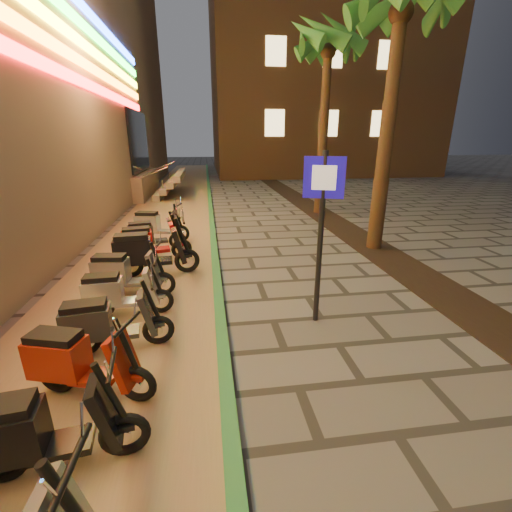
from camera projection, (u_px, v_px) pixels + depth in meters
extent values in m
cube|color=#8C7251|center=(162.00, 229.00, 11.70)|extent=(3.40, 60.00, 0.01)
cube|color=#296E37|center=(212.00, 226.00, 11.91)|extent=(0.18, 60.00, 0.10)
cube|color=black|center=(414.00, 273.00, 7.85)|extent=(1.20, 40.00, 0.02)
cube|color=black|center=(139.00, 142.00, 18.03)|extent=(0.08, 5.00, 3.00)
cube|color=gray|center=(104.00, 184.00, 18.47)|extent=(5.00, 6.00, 1.20)
cube|color=#FF1414|center=(11.00, 48.00, 6.25)|extent=(0.06, 26.00, 0.28)
cube|color=orange|center=(4.00, 13.00, 6.07)|extent=(0.06, 26.00, 0.28)
cube|color=gray|center=(162.00, 192.00, 19.02)|extent=(0.35, 5.00, 0.30)
cube|color=gray|center=(168.00, 186.00, 18.97)|extent=(0.35, 5.00, 0.30)
cube|color=gray|center=(174.00, 180.00, 18.92)|extent=(0.35, 5.00, 0.30)
cube|color=gray|center=(180.00, 175.00, 18.87)|extent=(0.35, 5.00, 0.30)
cylinder|color=silver|center=(147.00, 175.00, 16.74)|extent=(2.09, 0.06, 0.81)
cylinder|color=silver|center=(157.00, 168.00, 20.48)|extent=(2.09, 0.06, 0.81)
cube|color=brown|center=(315.00, 23.00, 29.79)|extent=(18.00, 16.00, 25.00)
cube|color=#E0C47B|center=(275.00, 123.00, 24.37)|extent=(1.40, 0.06, 1.80)
cube|color=#E0C47B|center=(329.00, 123.00, 24.90)|extent=(1.40, 0.06, 1.80)
cube|color=#E0C47B|center=(380.00, 124.00, 25.44)|extent=(1.40, 0.06, 1.80)
cube|color=#E0C47B|center=(276.00, 51.00, 22.90)|extent=(1.40, 0.06, 1.80)
cube|color=#E0C47B|center=(333.00, 53.00, 23.44)|extent=(1.40, 0.06, 1.80)
cube|color=#E0C47B|center=(388.00, 55.00, 23.98)|extent=(1.40, 0.06, 1.80)
cylinder|color=#472D19|center=(386.00, 142.00, 8.80)|extent=(0.40, 0.40, 5.70)
sphere|color=#472D19|center=(401.00, 12.00, 7.87)|extent=(0.56, 0.56, 0.56)
cone|color=#275A1C|center=(417.00, 0.00, 8.35)|extent=(1.70, 1.86, 1.52)
cone|color=#275A1C|center=(391.00, 3.00, 8.56)|extent=(2.00, 0.93, 1.52)
cone|color=#275A1C|center=(370.00, 0.00, 8.39)|extent=(1.97, 1.48, 1.52)
cylinder|color=#472D19|center=(323.00, 138.00, 13.44)|extent=(0.40, 0.40, 5.95)
sphere|color=#472D19|center=(328.00, 52.00, 12.47)|extent=(0.56, 0.56, 0.56)
cone|color=#275A1C|center=(352.00, 38.00, 12.44)|extent=(0.60, 1.93, 1.52)
cone|color=#275A1C|center=(341.00, 42.00, 12.95)|extent=(1.70, 1.86, 1.52)
cone|color=#275A1C|center=(325.00, 44.00, 13.16)|extent=(2.00, 0.93, 1.52)
cone|color=#275A1C|center=(311.00, 42.00, 12.98)|extent=(1.97, 1.48, 1.52)
cone|color=#275A1C|center=(304.00, 39.00, 12.50)|extent=(1.22, 2.02, 1.52)
cone|color=#275A1C|center=(309.00, 34.00, 11.93)|extent=(1.22, 2.02, 1.52)
cone|color=#275A1C|center=(324.00, 30.00, 11.55)|extent=(1.97, 1.48, 1.52)
cone|color=#275A1C|center=(342.00, 30.00, 11.53)|extent=(2.00, 0.93, 1.52)
cone|color=#275A1C|center=(353.00, 33.00, 11.88)|extent=(1.70, 1.86, 1.52)
cylinder|color=black|center=(320.00, 242.00, 5.41)|extent=(0.09, 0.09, 2.78)
cube|color=#180DB1|center=(324.00, 178.00, 5.07)|extent=(0.59, 0.23, 0.61)
cube|color=white|center=(324.00, 178.00, 5.05)|extent=(0.34, 0.14, 0.36)
cylinder|color=black|center=(72.00, 507.00, 2.07)|extent=(0.28, 0.08, 0.76)
cylinder|color=black|center=(71.00, 466.00, 1.97)|extent=(0.06, 0.60, 0.05)
torus|color=black|center=(0.00, 460.00, 3.02)|extent=(0.49, 0.16, 0.48)
cylinder|color=silver|center=(0.00, 460.00, 3.02)|extent=(0.14, 0.11, 0.13)
torus|color=black|center=(125.00, 434.00, 3.29)|extent=(0.49, 0.16, 0.48)
cylinder|color=silver|center=(125.00, 434.00, 3.29)|extent=(0.14, 0.11, 0.13)
cube|color=black|center=(63.00, 444.00, 3.14)|extent=(0.55, 0.38, 0.07)
cube|color=black|center=(3.00, 435.00, 2.96)|extent=(0.69, 0.44, 0.47)
cube|color=black|center=(106.00, 411.00, 3.15)|extent=(0.29, 0.40, 0.66)
cylinder|color=black|center=(111.00, 393.00, 3.11)|extent=(0.26, 0.10, 0.69)
cylinder|color=black|center=(112.00, 365.00, 3.02)|extent=(0.11, 0.54, 0.04)
cube|color=black|center=(124.00, 425.00, 3.25)|extent=(0.22, 0.16, 0.06)
torus|color=black|center=(57.00, 375.00, 4.12)|extent=(0.49, 0.23, 0.48)
cylinder|color=silver|center=(57.00, 375.00, 4.12)|extent=(0.15, 0.13, 0.13)
torus|color=black|center=(137.00, 384.00, 3.97)|extent=(0.49, 0.23, 0.48)
cylinder|color=silver|center=(137.00, 384.00, 3.97)|extent=(0.15, 0.13, 0.13)
cube|color=maroon|center=(95.00, 377.00, 4.03)|extent=(0.58, 0.45, 0.07)
cube|color=maroon|center=(58.00, 357.00, 4.02)|extent=(0.72, 0.52, 0.46)
cube|color=black|center=(54.00, 337.00, 3.93)|extent=(0.63, 0.45, 0.11)
cube|color=maroon|center=(123.00, 360.00, 3.89)|extent=(0.34, 0.42, 0.65)
cylinder|color=black|center=(127.00, 347.00, 3.82)|extent=(0.26, 0.13, 0.68)
cylinder|color=black|center=(127.00, 324.00, 3.72)|extent=(0.19, 0.52, 0.04)
cube|color=maroon|center=(136.00, 376.00, 3.94)|extent=(0.23, 0.18, 0.06)
torus|color=black|center=(84.00, 340.00, 4.84)|extent=(0.48, 0.15, 0.47)
cylinder|color=silver|center=(84.00, 340.00, 4.84)|extent=(0.14, 0.11, 0.13)
torus|color=black|center=(159.00, 330.00, 5.10)|extent=(0.48, 0.15, 0.47)
cylinder|color=silver|center=(159.00, 330.00, 5.10)|extent=(0.14, 0.11, 0.13)
cube|color=#262A2B|center=(121.00, 333.00, 4.96)|extent=(0.54, 0.37, 0.07)
cube|color=#262A2B|center=(87.00, 323.00, 4.77)|extent=(0.68, 0.43, 0.45)
cube|color=black|center=(84.00, 306.00, 4.69)|extent=(0.60, 0.36, 0.11)
cube|color=#262A2B|center=(148.00, 313.00, 4.97)|extent=(0.29, 0.39, 0.64)
cylinder|color=black|center=(151.00, 301.00, 4.93)|extent=(0.25, 0.10, 0.67)
cylinder|color=black|center=(152.00, 282.00, 4.84)|extent=(0.11, 0.53, 0.04)
cube|color=#262A2B|center=(158.00, 323.00, 5.07)|extent=(0.21, 0.15, 0.05)
torus|color=black|center=(101.00, 306.00, 5.84)|extent=(0.46, 0.11, 0.46)
cylinder|color=silver|center=(101.00, 306.00, 5.84)|extent=(0.13, 0.09, 0.12)
torus|color=black|center=(161.00, 301.00, 6.03)|extent=(0.46, 0.11, 0.46)
cylinder|color=silver|center=(161.00, 301.00, 6.03)|extent=(0.13, 0.09, 0.12)
cube|color=silver|center=(130.00, 302.00, 5.92)|extent=(0.50, 0.33, 0.07)
cube|color=silver|center=(103.00, 292.00, 5.77)|extent=(0.63, 0.37, 0.44)
cube|color=black|center=(101.00, 278.00, 5.69)|extent=(0.56, 0.31, 0.11)
cube|color=silver|center=(152.00, 286.00, 5.91)|extent=(0.25, 0.37, 0.62)
cylinder|color=black|center=(154.00, 276.00, 5.86)|extent=(0.24, 0.07, 0.65)
cylinder|color=black|center=(155.00, 261.00, 5.78)|extent=(0.07, 0.51, 0.04)
cube|color=silver|center=(160.00, 295.00, 5.99)|extent=(0.20, 0.13, 0.05)
torus|color=black|center=(109.00, 284.00, 6.69)|extent=(0.49, 0.14, 0.49)
cylinder|color=silver|center=(109.00, 284.00, 6.69)|extent=(0.14, 0.11, 0.13)
torus|color=black|center=(163.00, 283.00, 6.73)|extent=(0.49, 0.14, 0.49)
cylinder|color=silver|center=(163.00, 283.00, 6.73)|extent=(0.14, 0.11, 0.13)
cube|color=gray|center=(136.00, 282.00, 6.69)|extent=(0.55, 0.37, 0.08)
cube|color=gray|center=(111.00, 271.00, 6.60)|extent=(0.69, 0.42, 0.47)
cube|color=black|center=(109.00, 258.00, 6.51)|extent=(0.61, 0.36, 0.11)
cube|color=gray|center=(155.00, 268.00, 6.62)|extent=(0.29, 0.40, 0.66)
cylinder|color=black|center=(157.00, 259.00, 6.56)|extent=(0.26, 0.09, 0.69)
cylinder|color=black|center=(158.00, 244.00, 6.46)|extent=(0.10, 0.55, 0.04)
cube|color=gray|center=(163.00, 278.00, 6.69)|extent=(0.22, 0.15, 0.06)
torus|color=black|center=(130.00, 265.00, 7.56)|extent=(0.58, 0.17, 0.58)
cylinder|color=silver|center=(130.00, 265.00, 7.56)|extent=(0.17, 0.13, 0.15)
torus|color=black|center=(187.00, 261.00, 7.85)|extent=(0.58, 0.17, 0.58)
cylinder|color=silver|center=(187.00, 261.00, 7.85)|extent=(0.17, 0.13, 0.15)
cube|color=black|center=(159.00, 261.00, 7.69)|extent=(0.65, 0.44, 0.09)
cube|color=black|center=(133.00, 251.00, 7.48)|extent=(0.82, 0.50, 0.55)
cube|color=black|center=(131.00, 237.00, 7.37)|extent=(0.72, 0.43, 0.13)
cube|color=black|center=(179.00, 245.00, 7.69)|extent=(0.34, 0.47, 0.78)
cylinder|color=black|center=(182.00, 236.00, 7.64)|extent=(0.31, 0.11, 0.82)
cylinder|color=black|center=(183.00, 220.00, 7.54)|extent=(0.12, 0.64, 0.05)
cube|color=black|center=(187.00, 255.00, 7.81)|extent=(0.26, 0.18, 0.07)
torus|color=black|center=(135.00, 254.00, 8.41)|extent=(0.54, 0.20, 0.53)
cylinder|color=silver|center=(135.00, 254.00, 8.41)|extent=(0.16, 0.13, 0.14)
torus|color=black|center=(182.00, 249.00, 8.76)|extent=(0.54, 0.20, 0.53)
cylinder|color=silver|center=(182.00, 249.00, 8.76)|extent=(0.16, 0.13, 0.14)
cube|color=maroon|center=(158.00, 250.00, 8.57)|extent=(0.61, 0.45, 0.08)
cube|color=maroon|center=(137.00, 242.00, 8.34)|extent=(0.77, 0.52, 0.51)
cube|color=black|center=(136.00, 230.00, 8.24)|extent=(0.68, 0.44, 0.12)
cube|color=maroon|center=(175.00, 236.00, 8.61)|extent=(0.34, 0.45, 0.71)
cylinder|color=black|center=(177.00, 228.00, 8.56)|extent=(0.29, 0.12, 0.75)
cylinder|color=black|center=(178.00, 216.00, 8.47)|extent=(0.16, 0.58, 0.04)
cube|color=maroon|center=(181.00, 244.00, 8.72)|extent=(0.25, 0.18, 0.06)
torus|color=black|center=(139.00, 244.00, 9.26)|extent=(0.49, 0.19, 0.48)
cylinder|color=silver|center=(139.00, 244.00, 9.26)|extent=(0.15, 0.12, 0.13)
torus|color=black|center=(178.00, 240.00, 9.60)|extent=(0.49, 0.19, 0.48)
cylinder|color=silver|center=(178.00, 240.00, 9.60)|extent=(0.15, 0.12, 0.13)
cube|color=#25272A|center=(158.00, 241.00, 9.41)|extent=(0.56, 0.42, 0.07)
cube|color=#25272A|center=(141.00, 234.00, 9.19)|extent=(0.71, 0.48, 0.46)
cube|color=black|center=(140.00, 224.00, 9.11)|extent=(0.62, 0.41, 0.11)
cube|color=#25272A|center=(172.00, 230.00, 9.46)|extent=(0.32, 0.41, 0.65)
cylinder|color=black|center=(174.00, 223.00, 9.42)|extent=(0.26, 0.12, 0.68)
cylinder|color=black|center=(175.00, 212.00, 9.34)|extent=(0.16, 0.53, 0.04)
cube|color=#25272A|center=(177.00, 236.00, 9.57)|extent=(0.23, 0.17, 0.06)
torus|color=black|center=(146.00, 232.00, 10.37)|extent=(0.52, 0.21, 0.51)
cylinder|color=silver|center=(146.00, 232.00, 10.37)|extent=(0.16, 0.13, 0.14)
torus|color=black|center=(181.00, 233.00, 10.28)|extent=(0.52, 0.21, 0.51)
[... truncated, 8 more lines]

